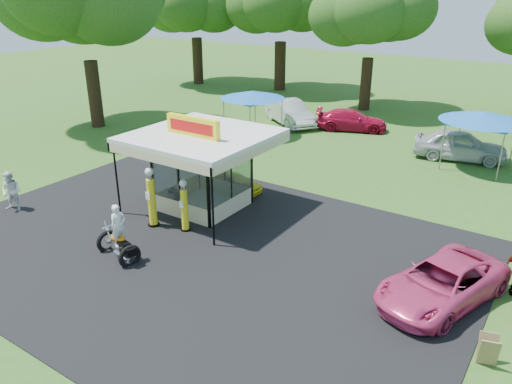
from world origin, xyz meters
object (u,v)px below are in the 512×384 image
gas_pump_left (152,199)px  kiosk_car (234,182)px  a_frame_sign (488,351)px  bg_car_c (460,145)px  motorcycle (119,237)px  bg_car_a (290,112)px  tent_east (483,117)px  gas_station_kiosk (203,169)px  spectator_west (11,191)px  pink_sedan (442,283)px  tent_west (253,95)px  bg_car_b (352,120)px  gas_pump_right (184,207)px

gas_pump_left → kiosk_car: (0.53, 4.80, -0.73)m
a_frame_sign → bg_car_c: (-4.62, 16.66, 0.40)m
motorcycle → bg_car_a: 20.06m
gas_pump_left → tent_east: tent_east is taller
gas_station_kiosk → spectator_west: bearing=-144.1°
bg_car_a → a_frame_sign: bearing=-102.9°
pink_sedan → gas_pump_left: bearing=-155.6°
tent_west → pink_sedan: bearing=-38.6°
bg_car_c → motorcycle: bearing=146.3°
motorcycle → bg_car_b: 20.56m
spectator_west → tent_east: 23.04m
gas_pump_left → motorcycle: (0.90, -2.56, -0.35)m
gas_pump_right → bg_car_b: 17.61m
bg_car_c → gas_station_kiosk: bearing=137.6°
kiosk_car → spectator_west: spectator_west is taller
bg_car_a → gas_pump_right: bearing=-128.7°
gas_station_kiosk → kiosk_car: 2.56m
bg_car_c → gas_pump_left: bearing=140.4°
bg_car_b → tent_east: tent_east is taller
bg_car_a → pink_sedan: bearing=-102.4°
kiosk_car → bg_car_b: bg_car_b is taller
gas_pump_right → bg_car_c: gas_pump_right is taller
gas_pump_left → tent_west: tent_west is taller
gas_pump_left → bg_car_b: (0.71, 17.99, -0.53)m
gas_pump_right → tent_west: size_ratio=0.53×
gas_pump_left → pink_sedan: gas_pump_left is taller
gas_station_kiosk → bg_car_c: 15.18m
spectator_west → kiosk_car: bearing=21.9°
a_frame_sign → gas_pump_right: bearing=156.2°
motorcycle → pink_sedan: bearing=32.0°
spectator_west → bg_car_b: (6.87, 20.24, -0.20)m
tent_east → tent_west: bearing=-174.3°
motorcycle → bg_car_a: size_ratio=0.44×
a_frame_sign → bg_car_c: bg_car_c is taller
gas_pump_left → tent_west: (-4.18, 13.36, 1.39)m
kiosk_car → tent_east: tent_east is taller
motorcycle → gas_pump_left: bearing=121.4°
pink_sedan → bg_car_c: bearing=119.6°
a_frame_sign → spectator_west: spectator_west is taller
a_frame_sign → tent_east: 16.31m
kiosk_car → tent_west: tent_west is taller
pink_sedan → bg_car_c: 14.75m
gas_pump_right → kiosk_car: size_ratio=0.78×
kiosk_car → pink_sedan: (10.58, -3.64, 0.19)m
gas_pump_right → spectator_west: 7.97m
spectator_west → bg_car_a: spectator_west is taller
gas_pump_left → tent_east: 17.48m
a_frame_sign → pink_sedan: bearing=112.1°
gas_pump_left → a_frame_sign: gas_pump_left is taller
pink_sedan → spectator_west: (-17.27, -3.40, 0.22)m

